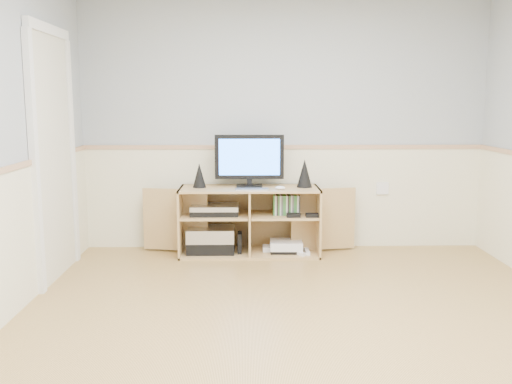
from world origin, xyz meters
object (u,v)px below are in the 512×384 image
(media_cabinet, at_px, (249,219))
(game_consoles, at_px, (285,246))
(monitor, at_px, (249,159))
(keyboard, at_px, (252,189))

(media_cabinet, xyz_separation_m, game_consoles, (0.34, -0.07, -0.26))
(media_cabinet, xyz_separation_m, monitor, (0.00, -0.01, 0.59))
(monitor, height_order, keyboard, monitor)
(monitor, xyz_separation_m, game_consoles, (0.34, -0.06, -0.85))
(media_cabinet, relative_size, keyboard, 6.67)
(keyboard, xyz_separation_m, game_consoles, (0.32, 0.13, -0.59))
(game_consoles, bearing_deg, monitor, 170.00)
(game_consoles, bearing_deg, keyboard, -158.42)
(monitor, distance_m, game_consoles, 0.92)
(game_consoles, bearing_deg, media_cabinet, 168.42)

